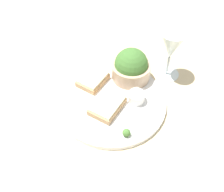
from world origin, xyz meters
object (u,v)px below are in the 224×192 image
cheese_toast_near (107,105)px  wine_glass (171,47)px  cheese_toast_far (93,79)px  sauce_ramekin (137,97)px  salad_bowl (131,67)px

cheese_toast_near → wine_glass: wine_glass is taller
cheese_toast_far → wine_glass: bearing=127.7°
sauce_ramekin → cheese_toast_near: bearing=-46.8°
salad_bowl → sauce_ramekin: (0.08, 0.05, -0.02)m
salad_bowl → cheese_toast_near: salad_bowl is taller
salad_bowl → wine_glass: (-0.07, 0.09, 0.05)m
cheese_toast_near → wine_glass: 0.25m
salad_bowl → wine_glass: bearing=128.1°
cheese_toast_near → wine_glass: bearing=154.3°
cheese_toast_far → sauce_ramekin: bearing=85.2°
sauce_ramekin → cheese_toast_near: 0.09m
sauce_ramekin → salad_bowl: bearing=-147.4°
sauce_ramekin → cheese_toast_near: size_ratio=0.45×
cheese_toast_far → wine_glass: (-0.14, 0.19, 0.08)m
cheese_toast_near → salad_bowl: bearing=175.6°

